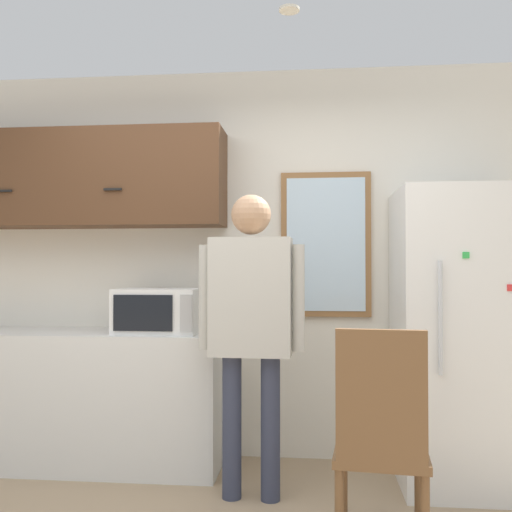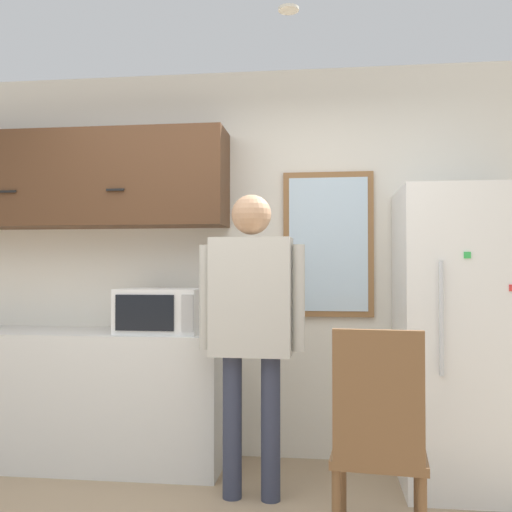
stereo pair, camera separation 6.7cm
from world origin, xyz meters
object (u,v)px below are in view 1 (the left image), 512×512
Objects in this scene: person at (251,311)px; chair at (381,435)px; refrigerator at (464,336)px; microwave at (159,311)px.

person is 1.04m from chair.
chair is (-0.61, -0.99, -0.33)m from refrigerator.
person is at bearing -31.75° from microwave.
refrigerator reaches higher than chair.
refrigerator is at bearing 17.56° from person.
microwave is 0.30× the size of refrigerator.
refrigerator is at bearing -115.99° from chair.
refrigerator is (1.27, 0.35, -0.17)m from person.
microwave is 0.51× the size of chair.
person is (0.65, -0.40, 0.03)m from microwave.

